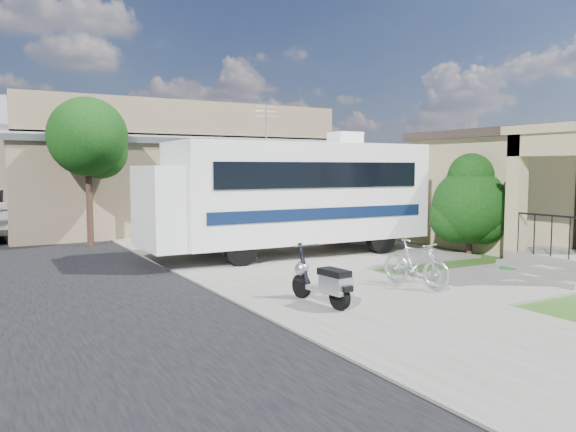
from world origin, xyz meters
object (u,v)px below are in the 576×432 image
bicycle (415,266)px  garden_hose (507,272)px  scooter (324,282)px  motorhome (290,193)px  shrub (470,203)px

bicycle → garden_hose: bicycle is taller
scooter → bicycle: bearing=2.2°
motorhome → shrub: size_ratio=2.81×
shrub → garden_hose: shrub is taller
shrub → bicycle: bearing=-148.9°
motorhome → bicycle: 5.19m
bicycle → garden_hose: 2.85m
motorhome → scooter: bearing=-112.8°
bicycle → garden_hose: bearing=-10.6°
motorhome → shrub: bearing=-25.4°
motorhome → garden_hose: size_ratio=22.08×
shrub → scooter: bearing=-156.3°
motorhome → bicycle: motorhome is taller
shrub → scooter: (-6.94, -3.05, -0.99)m
shrub → bicycle: size_ratio=1.80×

